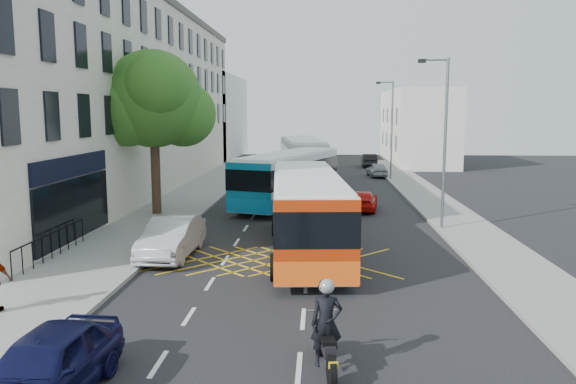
# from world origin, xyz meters

# --- Properties ---
(ground) EXTENTS (120.00, 120.00, 0.00)m
(ground) POSITION_xyz_m (0.00, 0.00, 0.00)
(ground) COLOR black
(ground) RESTS_ON ground
(pavement_left) EXTENTS (5.00, 70.00, 0.15)m
(pavement_left) POSITION_xyz_m (-8.50, 15.00, 0.07)
(pavement_left) COLOR gray
(pavement_left) RESTS_ON ground
(pavement_right) EXTENTS (3.00, 70.00, 0.15)m
(pavement_right) POSITION_xyz_m (7.50, 15.00, 0.07)
(pavement_right) COLOR gray
(pavement_right) RESTS_ON ground
(terrace_main) EXTENTS (8.30, 45.00, 13.50)m
(terrace_main) POSITION_xyz_m (-14.00, 24.49, 6.76)
(terrace_main) COLOR beige
(terrace_main) RESTS_ON ground
(terrace_far) EXTENTS (8.00, 20.00, 10.00)m
(terrace_far) POSITION_xyz_m (-14.00, 55.00, 5.00)
(terrace_far) COLOR silver
(terrace_far) RESTS_ON ground
(building_right) EXTENTS (6.00, 18.00, 8.00)m
(building_right) POSITION_xyz_m (11.00, 48.00, 4.00)
(building_right) COLOR silver
(building_right) RESTS_ON ground
(street_tree) EXTENTS (6.30, 5.70, 8.80)m
(street_tree) POSITION_xyz_m (-8.51, 14.97, 6.29)
(street_tree) COLOR #382619
(street_tree) RESTS_ON pavement_left
(lamp_near) EXTENTS (1.45, 0.15, 8.00)m
(lamp_near) POSITION_xyz_m (6.20, 12.00, 4.62)
(lamp_near) COLOR slate
(lamp_near) RESTS_ON pavement_right
(lamp_far) EXTENTS (1.45, 0.15, 8.00)m
(lamp_far) POSITION_xyz_m (6.20, 32.00, 4.62)
(lamp_far) COLOR slate
(lamp_far) RESTS_ON pavement_right
(railings) EXTENTS (0.08, 5.60, 1.14)m
(railings) POSITION_xyz_m (-9.70, 5.30, 0.72)
(railings) COLOR black
(railings) RESTS_ON pavement_left
(bus_near) EXTENTS (3.54, 11.66, 3.23)m
(bus_near) POSITION_xyz_m (-0.08, 7.39, 1.70)
(bus_near) COLOR silver
(bus_near) RESTS_ON ground
(bus_mid) EXTENTS (6.19, 11.60, 3.20)m
(bus_mid) POSITION_xyz_m (-1.49, 19.25, 1.68)
(bus_mid) COLOR silver
(bus_mid) RESTS_ON ground
(bus_far) EXTENTS (4.42, 12.58, 3.47)m
(bus_far) POSITION_xyz_m (-1.07, 31.53, 1.82)
(bus_far) COLOR silver
(bus_far) RESTS_ON ground
(motorbike) EXTENTS (0.80, 2.38, 2.12)m
(motorbike) POSITION_xyz_m (0.60, -3.14, 0.99)
(motorbike) COLOR black
(motorbike) RESTS_ON ground
(parked_car_blue) EXTENTS (2.00, 4.36, 1.45)m
(parked_car_blue) POSITION_xyz_m (-4.90, -4.77, 0.72)
(parked_car_blue) COLOR #0E0F38
(parked_car_blue) RESTS_ON ground
(parked_car_silver) EXTENTS (1.78, 4.77, 1.56)m
(parked_car_silver) POSITION_xyz_m (-5.38, 6.44, 0.78)
(parked_car_silver) COLOR #B8BCC1
(parked_car_silver) RESTS_ON ground
(red_hatchback) EXTENTS (2.06, 4.05, 1.13)m
(red_hatchback) POSITION_xyz_m (2.93, 17.47, 0.56)
(red_hatchback) COLOR red
(red_hatchback) RESTS_ON ground
(distant_car_grey) EXTENTS (2.89, 5.35, 1.42)m
(distant_car_grey) POSITION_xyz_m (-0.95, 41.32, 0.71)
(distant_car_grey) COLOR #3C3E44
(distant_car_grey) RESTS_ON ground
(distant_car_silver) EXTENTS (1.76, 3.75, 1.24)m
(distant_car_silver) POSITION_xyz_m (5.43, 34.51, 0.62)
(distant_car_silver) COLOR #97999E
(distant_car_silver) RESTS_ON ground
(distant_car_dark) EXTENTS (1.49, 4.10, 1.34)m
(distant_car_dark) POSITION_xyz_m (5.50, 43.43, 0.67)
(distant_car_dark) COLOR black
(distant_car_dark) RESTS_ON ground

